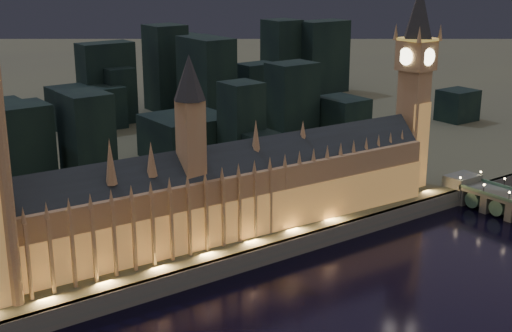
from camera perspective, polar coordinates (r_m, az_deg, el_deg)
ground_plane at (r=269.02m, az=6.16°, el=-10.71°), size 2000.00×2000.00×0.00m
embankment_wall at (r=295.71m, az=0.82°, el=-7.12°), size 2000.00×2.50×8.00m
palace_of_westminster at (r=301.79m, az=-1.97°, el=-2.07°), size 202.00×30.35×78.00m
elizabeth_tower at (r=364.13m, az=12.66°, el=7.57°), size 18.00×18.00×108.09m
city_backdrop at (r=475.48m, az=-10.38°, el=5.22°), size 467.26×215.63×77.35m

